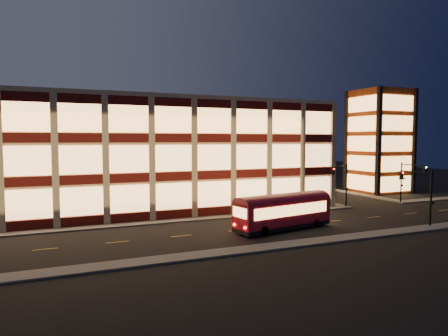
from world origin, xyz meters
name	(u,v)px	position (x,y,z in m)	size (l,w,h in m)	color
ground	(183,222)	(0.00, 0.00, 0.00)	(200.00, 200.00, 0.00)	black
sidewalk_office_south	(154,222)	(-3.00, 1.00, 0.07)	(54.00, 2.00, 0.15)	#514F4C
sidewalk_office_east	(281,193)	(23.00, 17.00, 0.07)	(2.00, 30.00, 0.15)	#514F4C
sidewalk_tower_south	(431,200)	(40.00, 1.00, 0.07)	(14.00, 2.00, 0.15)	#514F4C
sidewalk_tower_west	(333,190)	(34.00, 17.00, 0.07)	(2.00, 30.00, 0.15)	#514F4C
sidewalk_near	(230,252)	(0.00, -13.00, 0.07)	(100.00, 2.00, 0.15)	#514F4C
office_building	(129,153)	(-2.91, 16.91, 7.25)	(50.45, 30.45, 14.50)	tan
stair_tower	(379,141)	(39.95, 11.95, 8.99)	(8.60, 8.60, 18.00)	#8C3814
traffic_signal_far	(342,178)	(22.21, 0.24, 4.11)	(3.79, 1.87, 6.00)	black
traffic_signal_right	(409,176)	(33.50, -0.62, 4.10)	(1.20, 4.37, 6.00)	black
traffic_signal_near	(420,187)	(23.50, -11.03, 4.13)	(0.32, 4.45, 6.00)	black
trolley_bus	(283,210)	(8.53, -7.35, 2.06)	(11.30, 4.69, 3.72)	maroon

